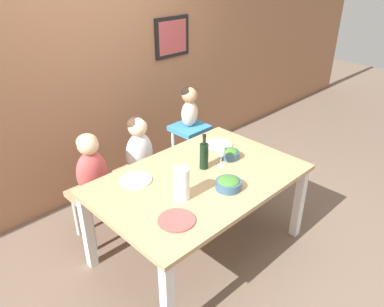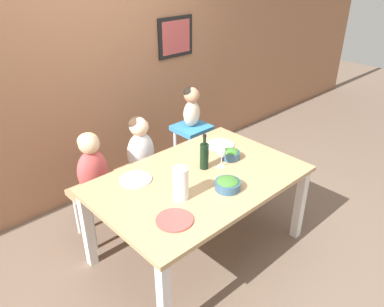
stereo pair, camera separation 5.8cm
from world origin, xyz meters
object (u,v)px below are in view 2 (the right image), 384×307
dinner_plate_back_right (220,145)px  chair_far_left (97,198)px  paper_towel_roll (181,183)px  salad_bowl_small (231,154)px  person_child_center (140,144)px  person_baby_right (192,104)px  wine_glass_near (222,153)px  dinner_plate_front_left (175,220)px  salad_bowl_large (228,184)px  chair_far_center (143,177)px  person_child_left (91,163)px  dinner_plate_back_left (136,179)px  wine_bottle (204,155)px  chair_right_highchair (192,141)px

dinner_plate_back_right → chair_far_left: bearing=154.7°
paper_towel_roll → salad_bowl_small: paper_towel_roll is taller
chair_far_left → dinner_plate_back_right: size_ratio=1.89×
person_child_center → person_baby_right: (0.64, 0.00, 0.22)m
chair_far_left → salad_bowl_small: bearing=-38.0°
person_child_center → dinner_plate_back_right: size_ratio=2.15×
wine_glass_near → dinner_plate_back_right: wine_glass_near is taller
person_baby_right → dinner_plate_front_left: person_baby_right is taller
person_child_center → dinner_plate_front_left: person_child_center is taller
salad_bowl_large → dinner_plate_front_left: size_ratio=0.78×
chair_far_left → dinner_plate_back_right: 1.20m
chair_far_center → person_child_left: 0.61m
person_child_left → person_child_center: size_ratio=1.00×
person_child_center → dinner_plate_back_left: (-0.37, -0.45, -0.01)m
salad_bowl_large → dinner_plate_front_left: salad_bowl_large is taller
paper_towel_roll → salad_bowl_large: bearing=-24.3°
wine_glass_near → salad_bowl_small: size_ratio=1.16×
person_child_left → person_child_center: (0.50, 0.00, 0.00)m
person_child_center → wine_glass_near: size_ratio=2.92×
paper_towel_roll → salad_bowl_large: (0.33, -0.15, -0.08)m
chair_far_left → wine_bottle: bearing=-46.7°
person_baby_right → wine_glass_near: (-0.38, -0.76, -0.10)m
chair_right_highchair → person_child_left: bearing=179.9°
paper_towel_roll → salad_bowl_large: 0.37m
person_child_left → dinner_plate_front_left: 1.03m
person_child_center → dinner_plate_back_right: 0.73m
person_child_left → wine_glass_near: 1.08m
dinner_plate_back_right → dinner_plate_back_left: bearing=177.5°
person_baby_right → paper_towel_roll: 1.27m
chair_far_center → chair_right_highchair: chair_right_highchair is taller
salad_bowl_small → dinner_plate_back_left: bearing=161.2°
chair_far_left → wine_glass_near: wine_glass_near is taller
dinner_plate_back_left → wine_bottle: bearing=-24.1°
salad_bowl_small → dinner_plate_back_left: (-0.80, 0.27, -0.04)m
wine_bottle → paper_towel_roll: size_ratio=1.22×
person_child_left → dinner_plate_front_left: (0.02, -1.03, -0.01)m
wine_glass_near → dinner_plate_back_right: size_ratio=0.74×
chair_far_left → wine_bottle: size_ratio=1.56×
chair_far_center → dinner_plate_back_left: (-0.37, -0.45, 0.34)m
dinner_plate_back_left → dinner_plate_back_right: (0.91, -0.04, 0.00)m
salad_bowl_large → dinner_plate_front_left: bearing=-178.5°
wine_glass_near → dinner_plate_back_right: (0.28, 0.27, -0.13)m
person_child_center → paper_towel_roll: 0.92m
wine_bottle → salad_bowl_large: wine_bottle is taller
salad_bowl_small → dinner_plate_front_left: 0.95m
wine_glass_near → person_child_left: bearing=134.8°
chair_far_center → salad_bowl_large: size_ratio=2.43×
chair_far_left → person_child_center: 0.61m
person_child_center → dinner_plate_front_left: size_ratio=2.15×
person_child_center → chair_far_left: bearing=-179.9°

